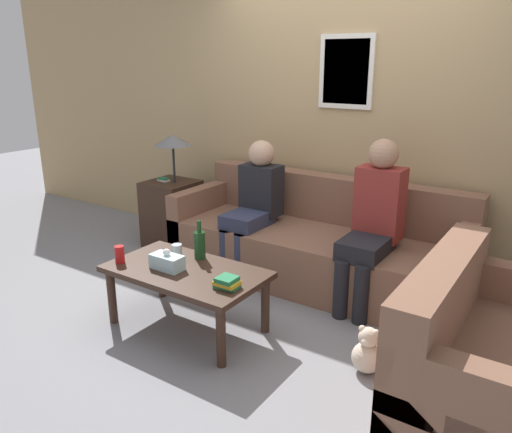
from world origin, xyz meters
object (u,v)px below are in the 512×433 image
object	(u,v)px
couch_main	(316,245)
person_right	(373,218)
drinking_glass	(177,252)
teddy_bear	(367,353)
couch_side	(497,373)
wine_bottle	(200,244)
coffee_table	(186,277)
person_left	(254,201)

from	to	relation	value
couch_main	person_right	bearing A→B (deg)	-17.34
drinking_glass	teddy_bear	size ratio (longest dim) A/B	0.37
person_right	couch_side	bearing A→B (deg)	-42.05
couch_main	wine_bottle	distance (m)	1.13
wine_bottle	teddy_bear	distance (m)	1.35
drinking_glass	person_right	distance (m)	1.45
person_right	teddy_bear	distance (m)	1.08
coffee_table	teddy_bear	size ratio (longest dim) A/B	3.70
couch_side	coffee_table	bearing A→B (deg)	93.73
couch_side	person_right	size ratio (longest dim) A/B	1.05
couch_side	drinking_glass	world-z (taller)	couch_side
coffee_table	person_left	bearing A→B (deg)	99.22
coffee_table	person_right	bearing A→B (deg)	49.67
coffee_table	drinking_glass	distance (m)	0.23
teddy_bear	wine_bottle	bearing A→B (deg)	179.58
coffee_table	teddy_bear	distance (m)	1.28
coffee_table	wine_bottle	distance (m)	0.27
wine_bottle	person_left	world-z (taller)	person_left
teddy_bear	couch_main	bearing A→B (deg)	130.47
couch_side	person_left	size ratio (longest dim) A/B	1.15
wine_bottle	person_left	distance (m)	0.90
drinking_glass	teddy_bear	world-z (taller)	drinking_glass
person_left	person_right	world-z (taller)	person_right
person_right	wine_bottle	bearing A→B (deg)	-137.85
wine_bottle	drinking_glass	world-z (taller)	wine_bottle
couch_side	teddy_bear	bearing A→B (deg)	84.32
couch_side	coffee_table	distance (m)	1.95
coffee_table	drinking_glass	bearing A→B (deg)	148.71
couch_main	wine_bottle	xyz separation A→B (m)	(-0.40, -1.03, 0.25)
teddy_bear	drinking_glass	bearing A→B (deg)	-176.24
person_right	teddy_bear	xyz separation A→B (m)	(0.34, -0.87, -0.55)
wine_bottle	teddy_bear	xyz separation A→B (m)	(1.29, -0.01, -0.42)
coffee_table	drinking_glass	size ratio (longest dim) A/B	9.97
couch_main	person_left	world-z (taller)	person_left
drinking_glass	person_right	size ratio (longest dim) A/B	0.09
drinking_glass	wine_bottle	bearing A→B (deg)	39.37
person_right	person_left	bearing A→B (deg)	178.65
person_left	couch_side	bearing A→B (deg)	-24.43
drinking_glass	couch_main	bearing A→B (deg)	65.03
wine_bottle	teddy_bear	size ratio (longest dim) A/B	0.95
coffee_table	person_right	xyz separation A→B (m)	(0.90, 1.06, 0.30)
drinking_glass	person_left	bearing A→B (deg)	90.40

